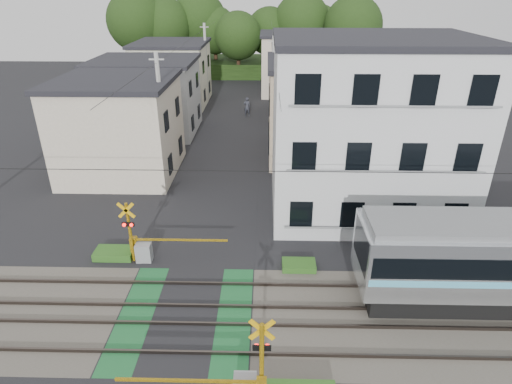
{
  "coord_description": "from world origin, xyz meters",
  "views": [
    {
      "loc": [
        3.05,
        -12.71,
        11.55
      ],
      "look_at": [
        2.62,
        5.0,
        2.93
      ],
      "focal_mm": 30.0,
      "sensor_mm": 36.0,
      "label": 1
    }
  ],
  "objects_px": {
    "crossing_signal_near": "(248,383)",
    "pedestrian": "(247,107)",
    "apartment_block": "(368,127)",
    "crossing_signal_far": "(142,247)"
  },
  "relations": [
    {
      "from": "crossing_signal_near",
      "to": "apartment_block",
      "type": "relative_size",
      "value": 0.46
    },
    {
      "from": "crossing_signal_near",
      "to": "apartment_block",
      "type": "xyz_separation_m",
      "value": [
        5.91,
        13.15,
        3.94
      ]
    },
    {
      "from": "crossing_signal_near",
      "to": "pedestrian",
      "type": "distance_m",
      "value": 31.56
    },
    {
      "from": "pedestrian",
      "to": "apartment_block",
      "type": "bearing_deg",
      "value": 116.09
    },
    {
      "from": "crossing_signal_far",
      "to": "apartment_block",
      "type": "bearing_deg",
      "value": 27.78
    },
    {
      "from": "apartment_block",
      "to": "pedestrian",
      "type": "relative_size",
      "value": 5.54
    },
    {
      "from": "crossing_signal_far",
      "to": "pedestrian",
      "type": "xyz_separation_m",
      "value": [
        3.8,
        24.22,
        0.21
      ]
    },
    {
      "from": "crossing_signal_near",
      "to": "apartment_block",
      "type": "bearing_deg",
      "value": 65.78
    },
    {
      "from": "crossing_signal_far",
      "to": "pedestrian",
      "type": "distance_m",
      "value": 24.52
    },
    {
      "from": "crossing_signal_far",
      "to": "pedestrian",
      "type": "height_order",
      "value": "crossing_signal_far"
    }
  ]
}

